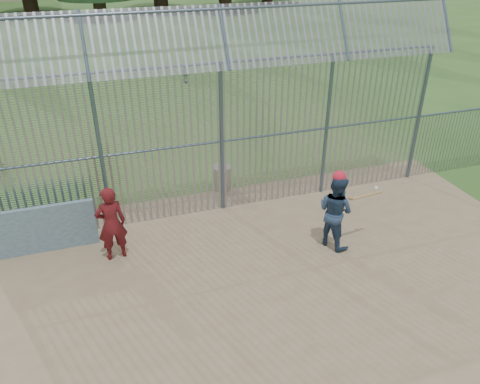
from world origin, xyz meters
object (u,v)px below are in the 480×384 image
object	(u,v)px
dugout_wall	(41,230)
trash_can	(222,178)
batter	(335,211)
onlooker	(111,224)

from	to	relation	value
dugout_wall	trash_can	distance (m)	5.17
batter	trash_can	world-z (taller)	batter
dugout_wall	onlooker	distance (m)	1.79
batter	dugout_wall	bearing A→B (deg)	50.52
onlooker	trash_can	bearing A→B (deg)	-150.94
trash_can	onlooker	bearing A→B (deg)	-143.48
batter	onlooker	xyz separation A→B (m)	(-5.06, 1.10, -0.01)
onlooker	trash_can	world-z (taller)	onlooker
batter	onlooker	bearing A→B (deg)	54.01
trash_can	batter	bearing A→B (deg)	-63.70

